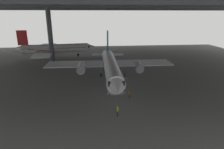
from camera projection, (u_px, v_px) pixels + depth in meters
ground_plane at (116, 87)px, 41.05m from camera, size 110.00×110.00×0.00m
hangar_structure at (110, 4)px, 48.75m from camera, size 121.00×99.00×18.16m
airplane_main at (111, 66)px, 45.20m from camera, size 31.70×32.97×10.50m
boarding_stairs at (117, 90)px, 37.28m from camera, size 4.02×1.57×4.46m
crew_worker_near_nose at (118, 110)px, 28.94m from camera, size 0.32×0.53×1.72m
crew_worker_by_stairs at (130, 94)px, 35.28m from camera, size 0.30×0.54×1.56m
airplane_distant at (54, 48)px, 68.66m from camera, size 30.19×29.32×9.73m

